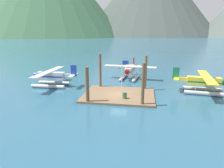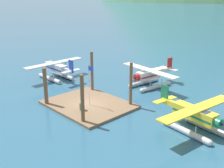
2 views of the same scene
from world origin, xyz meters
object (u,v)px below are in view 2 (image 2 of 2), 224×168
Objects in this scene: seaplane_silver_port_fwd at (56,69)px; seaplane_yellow_stbd_fwd at (194,117)px; flagpole at (89,80)px; seaplane_cream_bow_centre at (150,77)px; fuel_drum at (82,106)px.

seaplane_silver_port_fwd and seaplane_yellow_stbd_fwd have the same top height.
flagpole is 11.68m from seaplane_cream_bow_centre.
seaplane_cream_bow_centre reaches higher than fuel_drum.
seaplane_cream_bow_centre is (-0.34, 13.13, 0.84)m from fuel_drum.
fuel_drum is at bearing -21.12° from seaplane_silver_port_fwd.
flagpole is at bearing 105.70° from fuel_drum.
seaplane_yellow_stbd_fwd is (12.08, 3.79, -2.00)m from flagpole.
seaplane_silver_port_fwd is (-13.41, 5.18, 0.84)m from fuel_drum.
fuel_drum is 0.08× the size of seaplane_yellow_stbd_fwd.
flagpole is 0.49× the size of seaplane_cream_bow_centre.
fuel_drum is 14.40m from seaplane_silver_port_fwd.
seaplane_cream_bow_centre is (-11.96, 7.72, 0.00)m from seaplane_yellow_stbd_fwd.
seaplane_silver_port_fwd is 0.99× the size of seaplane_yellow_stbd_fwd.
flagpole is 3.30m from fuel_drum.
seaplane_yellow_stbd_fwd is 14.24m from seaplane_cream_bow_centre.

